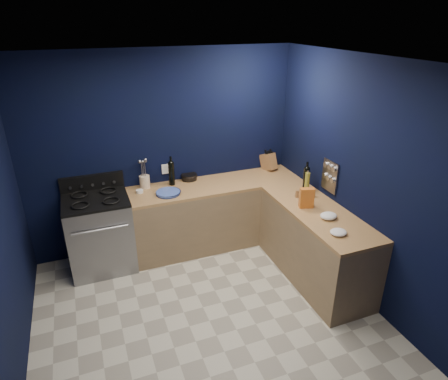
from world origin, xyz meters
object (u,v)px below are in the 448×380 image
crouton_bag (307,198)px  gas_range (100,234)px  utensil_crock (145,182)px  knife_block (268,162)px  plate_stack (168,193)px

crouton_bag → gas_range: bearing=173.3°
gas_range → utensil_crock: size_ratio=5.60×
knife_block → crouton_bag: 1.24m
gas_range → knife_block: size_ratio=3.98×
gas_range → plate_stack: 0.98m
utensil_crock → knife_block: (1.78, 0.01, 0.03)m
plate_stack → utensil_crock: (-0.23, 0.31, 0.06)m
plate_stack → crouton_bag: (1.41, -0.92, 0.10)m
gas_range → utensil_crock: bearing=19.3°
gas_range → crouton_bag: crouton_bag is taller
knife_block → plate_stack: bearing=173.6°
gas_range → utensil_crock: 0.85m
gas_range → crouton_bag: size_ratio=3.88×
utensil_crock → knife_block: knife_block is taller
plate_stack → knife_block: knife_block is taller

